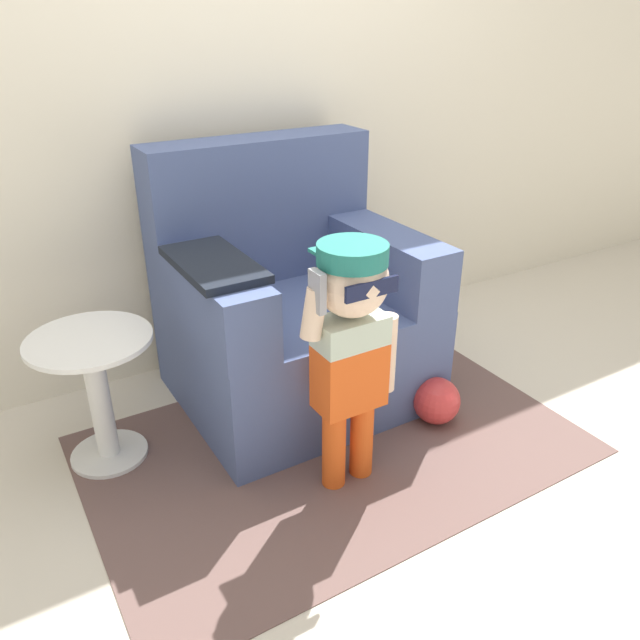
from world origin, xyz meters
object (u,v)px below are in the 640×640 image
person_child (351,332)px  side_table (98,388)px  armchair (289,309)px  toy_ball (436,401)px

person_child → side_table: person_child is taller
armchair → side_table: size_ratio=2.07×
toy_ball → armchair: bearing=126.1°
toy_ball → side_table: bearing=159.4°
armchair → toy_ball: bearing=-53.9°
armchair → person_child: size_ratio=1.18×
person_child → toy_ball: 0.72m
side_table → person_child: bearing=-38.6°
armchair → toy_ball: 0.72m
person_child → toy_ball: size_ratio=4.62×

